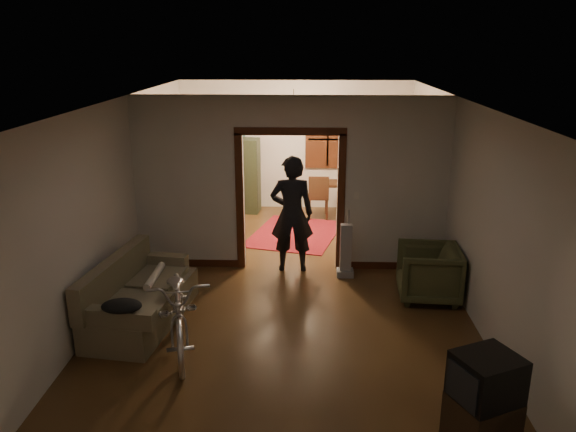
{
  "coord_description": "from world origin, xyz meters",
  "views": [
    {
      "loc": [
        0.28,
        -7.93,
        3.58
      ],
      "look_at": [
        0.0,
        -0.3,
        1.2
      ],
      "focal_mm": 35.0,
      "sensor_mm": 36.0,
      "label": 1
    }
  ],
  "objects_px": {
    "sofa": "(141,291)",
    "person": "(292,214)",
    "locker": "(241,176)",
    "armchair": "(428,273)",
    "desk": "(348,200)",
    "bicycle": "(179,308)"
  },
  "relations": [
    {
      "from": "desk",
      "to": "locker",
      "type": "bearing_deg",
      "value": 164.62
    },
    {
      "from": "bicycle",
      "to": "desk",
      "type": "relative_size",
      "value": 1.95
    },
    {
      "from": "armchair",
      "to": "person",
      "type": "distance_m",
      "value": 2.31
    },
    {
      "from": "sofa",
      "to": "bicycle",
      "type": "relative_size",
      "value": 0.98
    },
    {
      "from": "bicycle",
      "to": "armchair",
      "type": "xyz_separation_m",
      "value": [
        3.28,
        1.47,
        -0.12
      ]
    },
    {
      "from": "locker",
      "to": "sofa",
      "type": "bearing_deg",
      "value": -91.44
    },
    {
      "from": "person",
      "to": "bicycle",
      "type": "bearing_deg",
      "value": 59.87
    },
    {
      "from": "bicycle",
      "to": "locker",
      "type": "xyz_separation_m",
      "value": [
        0.07,
        5.73,
        0.29
      ]
    },
    {
      "from": "sofa",
      "to": "person",
      "type": "distance_m",
      "value": 2.73
    },
    {
      "from": "locker",
      "to": "desk",
      "type": "xyz_separation_m",
      "value": [
        2.31,
        -0.36,
        -0.43
      ]
    },
    {
      "from": "desk",
      "to": "sofa",
      "type": "bearing_deg",
      "value": -128.97
    },
    {
      "from": "bicycle",
      "to": "armchair",
      "type": "distance_m",
      "value": 3.6
    },
    {
      "from": "bicycle",
      "to": "person",
      "type": "relative_size",
      "value": 1.04
    },
    {
      "from": "bicycle",
      "to": "desk",
      "type": "distance_m",
      "value": 5.88
    },
    {
      "from": "locker",
      "to": "armchair",
      "type": "bearing_deg",
      "value": -46.49
    },
    {
      "from": "sofa",
      "to": "locker",
      "type": "distance_m",
      "value": 5.19
    },
    {
      "from": "sofa",
      "to": "person",
      "type": "xyz_separation_m",
      "value": [
        1.92,
        1.87,
        0.5
      ]
    },
    {
      "from": "bicycle",
      "to": "desk",
      "type": "height_order",
      "value": "bicycle"
    },
    {
      "from": "locker",
      "to": "desk",
      "type": "distance_m",
      "value": 2.38
    },
    {
      "from": "bicycle",
      "to": "armchair",
      "type": "height_order",
      "value": "bicycle"
    },
    {
      "from": "bicycle",
      "to": "armchair",
      "type": "bearing_deg",
      "value": 9.86
    },
    {
      "from": "bicycle",
      "to": "person",
      "type": "bearing_deg",
      "value": 48.42
    }
  ]
}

